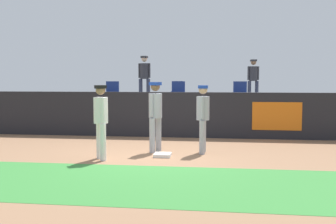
{
  "coord_description": "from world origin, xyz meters",
  "views": [
    {
      "loc": [
        1.62,
        -9.48,
        1.86
      ],
      "look_at": [
        0.25,
        0.9,
        1.0
      ],
      "focal_mm": 42.53,
      "sensor_mm": 36.0,
      "label": 1
    }
  ],
  "objects_px": {
    "seat_back_center": "(177,90)",
    "spectator_capped": "(253,77)",
    "seat_front_right": "(240,92)",
    "player_fielder_home": "(101,117)",
    "seat_front_left": "(112,91)",
    "first_base": "(163,155)",
    "player_runner_visitor": "(155,112)",
    "spectator_hooded": "(144,75)",
    "seat_front_center": "(178,92)",
    "player_coach_visitor": "(203,114)"
  },
  "relations": [
    {
      "from": "seat_front_center",
      "to": "seat_front_right",
      "type": "xyz_separation_m",
      "value": [
        2.19,
        -0.0,
        -0.0
      ]
    },
    {
      "from": "seat_front_right",
      "to": "spectator_capped",
      "type": "height_order",
      "value": "spectator_capped"
    },
    {
      "from": "seat_front_right",
      "to": "seat_back_center",
      "type": "bearing_deg",
      "value": 143.3
    },
    {
      "from": "spectator_hooded",
      "to": "spectator_capped",
      "type": "relative_size",
      "value": 1.1
    },
    {
      "from": "seat_front_right",
      "to": "player_fielder_home",
      "type": "bearing_deg",
      "value": -122.99
    },
    {
      "from": "seat_front_center",
      "to": "spectator_capped",
      "type": "xyz_separation_m",
      "value": [
        2.83,
        2.6,
        0.53
      ]
    },
    {
      "from": "first_base",
      "to": "player_runner_visitor",
      "type": "relative_size",
      "value": 0.22
    },
    {
      "from": "player_runner_visitor",
      "to": "spectator_capped",
      "type": "distance_m",
      "value": 7.41
    },
    {
      "from": "player_coach_visitor",
      "to": "spectator_capped",
      "type": "distance_m",
      "value": 7.04
    },
    {
      "from": "seat_front_center",
      "to": "player_runner_visitor",
      "type": "bearing_deg",
      "value": -91.94
    },
    {
      "from": "seat_front_right",
      "to": "seat_back_center",
      "type": "distance_m",
      "value": 3.01
    },
    {
      "from": "seat_front_center",
      "to": "spectator_hooded",
      "type": "xyz_separation_m",
      "value": [
        -1.69,
        2.45,
        0.62
      ]
    },
    {
      "from": "seat_front_left",
      "to": "seat_back_center",
      "type": "relative_size",
      "value": 1.0
    },
    {
      "from": "player_coach_visitor",
      "to": "spectator_capped",
      "type": "height_order",
      "value": "spectator_capped"
    },
    {
      "from": "seat_front_right",
      "to": "player_coach_visitor",
      "type": "bearing_deg",
      "value": -105.01
    },
    {
      "from": "spectator_hooded",
      "to": "spectator_capped",
      "type": "xyz_separation_m",
      "value": [
        4.53,
        0.14,
        -0.1
      ]
    },
    {
      "from": "seat_front_right",
      "to": "seat_back_center",
      "type": "xyz_separation_m",
      "value": [
        -2.41,
        1.8,
        -0.0
      ]
    },
    {
      "from": "player_runner_visitor",
      "to": "player_coach_visitor",
      "type": "distance_m",
      "value": 1.21
    },
    {
      "from": "player_fielder_home",
      "to": "seat_front_left",
      "type": "xyz_separation_m",
      "value": [
        -1.21,
        5.26,
        0.43
      ]
    },
    {
      "from": "spectator_capped",
      "to": "seat_back_center",
      "type": "bearing_deg",
      "value": 3.61
    },
    {
      "from": "seat_front_left",
      "to": "seat_front_right",
      "type": "bearing_deg",
      "value": -0.0
    },
    {
      "from": "seat_back_center",
      "to": "spectator_hooded",
      "type": "relative_size",
      "value": 0.44
    },
    {
      "from": "seat_back_center",
      "to": "spectator_hooded",
      "type": "distance_m",
      "value": 1.72
    },
    {
      "from": "spectator_capped",
      "to": "spectator_hooded",
      "type": "bearing_deg",
      "value": -9.13
    },
    {
      "from": "player_fielder_home",
      "to": "player_runner_visitor",
      "type": "relative_size",
      "value": 0.96
    },
    {
      "from": "spectator_capped",
      "to": "player_coach_visitor",
      "type": "bearing_deg",
      "value": 64.42
    },
    {
      "from": "player_coach_visitor",
      "to": "seat_front_center",
      "type": "bearing_deg",
      "value": -163.05
    },
    {
      "from": "spectator_hooded",
      "to": "seat_front_right",
      "type": "bearing_deg",
      "value": 154.62
    },
    {
      "from": "seat_back_center",
      "to": "spectator_capped",
      "type": "bearing_deg",
      "value": 14.57
    },
    {
      "from": "seat_front_right",
      "to": "seat_back_center",
      "type": "relative_size",
      "value": 1.0
    },
    {
      "from": "seat_front_left",
      "to": "spectator_capped",
      "type": "bearing_deg",
      "value": 26.22
    },
    {
      "from": "seat_front_center",
      "to": "spectator_hooded",
      "type": "relative_size",
      "value": 0.44
    },
    {
      "from": "player_coach_visitor",
      "to": "seat_back_center",
      "type": "distance_m",
      "value": 6.11
    },
    {
      "from": "first_base",
      "to": "player_fielder_home",
      "type": "bearing_deg",
      "value": -159.13
    },
    {
      "from": "first_base",
      "to": "seat_front_left",
      "type": "relative_size",
      "value": 0.48
    },
    {
      "from": "first_base",
      "to": "seat_back_center",
      "type": "height_order",
      "value": "seat_back_center"
    },
    {
      "from": "seat_front_right",
      "to": "spectator_hooded",
      "type": "bearing_deg",
      "value": 147.7
    },
    {
      "from": "player_runner_visitor",
      "to": "spectator_hooded",
      "type": "distance_m",
      "value": 6.84
    },
    {
      "from": "first_base",
      "to": "seat_front_right",
      "type": "relative_size",
      "value": 0.48
    },
    {
      "from": "player_fielder_home",
      "to": "seat_back_center",
      "type": "xyz_separation_m",
      "value": [
        1.0,
        7.06,
        0.42
      ]
    },
    {
      "from": "player_runner_visitor",
      "to": "player_coach_visitor",
      "type": "bearing_deg",
      "value": 109.38
    },
    {
      "from": "player_runner_visitor",
      "to": "seat_back_center",
      "type": "bearing_deg",
      "value": -158.73
    },
    {
      "from": "first_base",
      "to": "spectator_hooded",
      "type": "xyz_separation_m",
      "value": [
        -1.83,
        7.19,
        2.01
      ]
    },
    {
      "from": "seat_front_left",
      "to": "player_runner_visitor",
      "type": "bearing_deg",
      "value": -60.94
    },
    {
      "from": "seat_back_center",
      "to": "spectator_capped",
      "type": "height_order",
      "value": "spectator_capped"
    },
    {
      "from": "player_fielder_home",
      "to": "player_coach_visitor",
      "type": "xyz_separation_m",
      "value": [
        2.3,
        1.11,
        -0.01
      ]
    },
    {
      "from": "first_base",
      "to": "seat_front_left",
      "type": "height_order",
      "value": "seat_front_left"
    },
    {
      "from": "seat_front_right",
      "to": "first_base",
      "type": "bearing_deg",
      "value": -113.4
    },
    {
      "from": "player_runner_visitor",
      "to": "seat_back_center",
      "type": "relative_size",
      "value": 2.13
    },
    {
      "from": "player_runner_visitor",
      "to": "seat_front_right",
      "type": "bearing_deg",
      "value": 171.04
    }
  ]
}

